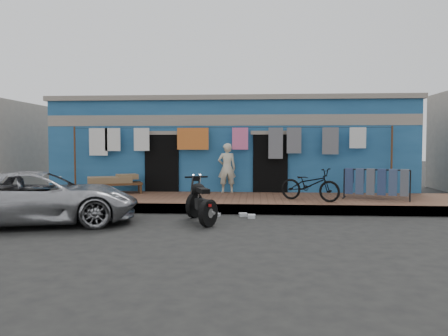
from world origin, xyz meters
TOP-DOWN VIEW (x-y plane):
  - ground at (0.00, 0.00)m, footprint 80.00×80.00m
  - sidewalk at (0.00, 3.00)m, footprint 28.00×3.00m
  - curb at (0.00, 1.55)m, footprint 28.00×0.10m
  - building at (-0.00, 6.99)m, footprint 12.20×5.20m
  - clothesline at (-0.29, 4.25)m, footprint 10.06×0.06m
  - car at (-3.93, -0.19)m, footprint 4.73×3.18m
  - seated_person at (-0.07, 4.20)m, footprint 0.62×0.47m
  - bicycle at (2.30, 2.41)m, footprint 1.74×1.35m
  - motorcycle at (-0.41, 0.35)m, footprint 1.63×1.95m
  - charpoy at (-3.52, 3.81)m, footprint 2.23×1.96m
  - jeans_rack at (4.17, 2.86)m, footprint 2.05×1.50m
  - litter_a at (0.53, 1.20)m, footprint 0.22×0.19m
  - litter_b at (-0.10, 1.20)m, footprint 0.14×0.17m
  - litter_c at (0.74, 0.96)m, footprint 0.18×0.22m

SIDE VIEW (x-z plane):
  - ground at x=0.00m, z-range 0.00..0.00m
  - litter_b at x=-0.10m, z-range 0.00..0.07m
  - litter_a at x=0.53m, z-range 0.00..0.09m
  - litter_c at x=0.74m, z-range 0.00..0.09m
  - sidewalk at x=0.00m, z-range 0.00..0.25m
  - curb at x=0.00m, z-range 0.00..0.25m
  - motorcycle at x=-0.41m, z-range 0.00..1.02m
  - charpoy at x=-3.52m, z-range 0.25..0.82m
  - car at x=-3.93m, z-range 0.00..1.22m
  - jeans_rack at x=4.17m, z-range 0.25..1.13m
  - bicycle at x=2.30m, z-range 0.25..1.33m
  - seated_person at x=-0.07m, z-range 0.25..1.81m
  - building at x=0.00m, z-range 0.01..3.37m
  - clothesline at x=-0.29m, z-range 0.77..2.87m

